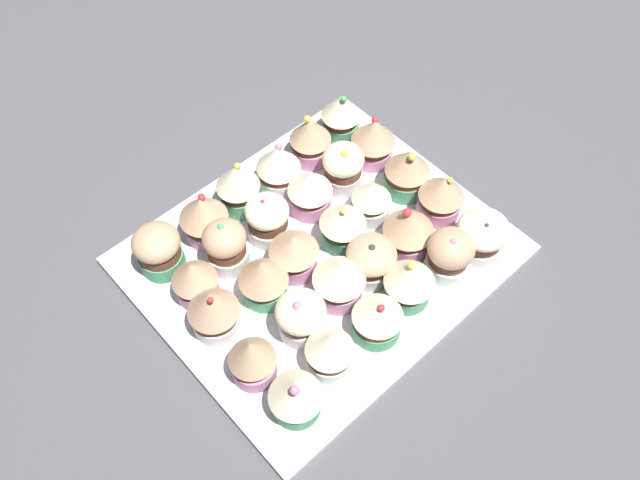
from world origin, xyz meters
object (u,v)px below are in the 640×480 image
(cupcake_13, at_px, (373,202))
(cupcake_19, at_px, (408,229))
(cupcake_18, at_px, (441,196))
(cupcake_24, at_px, (481,235))
(cupcake_20, at_px, (371,260))
(cupcake_29, at_px, (296,395))
(cupcake_27, at_px, (377,317))
(cupcake_10, at_px, (226,246))
(cupcake_23, at_px, (252,358))
(cupcake_7, at_px, (343,167))
(cupcake_26, at_px, (410,280))
(cupcake_2, at_px, (278,166))
(cupcake_4, at_px, (204,217))
(cupcake_8, at_px, (310,191))
(cupcake_15, at_px, (294,252))
(cupcake_21, at_px, (339,280))
(cupcake_1, at_px, (310,138))
(cupcake_9, at_px, (268,219))
(cupcake_11, at_px, (194,279))
(cupcake_3, at_px, (238,186))
(baking_tray, at_px, (320,255))
(cupcake_5, at_px, (158,250))
(cupcake_16, at_px, (264,279))
(cupcake_0, at_px, (341,115))
(cupcake_28, at_px, (330,350))
(cupcake_14, at_px, (343,224))
(cupcake_12, at_px, (408,171))
(cupcake_6, at_px, (373,140))
(cupcake_25, at_px, (450,254))
(cupcake_17, at_px, (213,310))

(cupcake_13, bearing_deg, cupcake_19, 88.71)
(cupcake_18, relative_size, cupcake_24, 1.09)
(cupcake_20, distance_m, cupcake_29, 0.20)
(cupcake_27, bearing_deg, cupcake_10, -70.22)
(cupcake_18, xyz_separation_m, cupcake_23, (0.33, 0.01, 0.00))
(cupcake_7, bearing_deg, cupcake_27, 56.62)
(cupcake_19, distance_m, cupcake_26, 0.08)
(cupcake_2, relative_size, cupcake_26, 1.01)
(cupcake_2, relative_size, cupcake_4, 0.99)
(cupcake_8, height_order, cupcake_15, cupcake_8)
(cupcake_4, relative_size, cupcake_7, 1.04)
(cupcake_27, bearing_deg, cupcake_21, -89.57)
(cupcake_1, height_order, cupcake_9, cupcake_1)
(cupcake_11, bearing_deg, cupcake_2, -160.67)
(cupcake_3, xyz_separation_m, cupcake_27, (-0.00, 0.26, -0.01))
(baking_tray, xyz_separation_m, cupcake_5, (0.16, -0.12, 0.04))
(cupcake_9, distance_m, cupcake_18, 0.23)
(cupcake_16, xyz_separation_m, cupcake_20, (-0.12, 0.07, -0.01))
(cupcake_7, relative_size, cupcake_18, 1.02)
(cupcake_26, bearing_deg, cupcake_18, -153.96)
(cupcake_10, xyz_separation_m, cupcake_20, (-0.12, 0.14, -0.01))
(cupcake_4, bearing_deg, cupcake_13, 145.23)
(cupcake_29, bearing_deg, cupcake_0, -140.14)
(cupcake_5, distance_m, cupcake_21, 0.23)
(cupcake_20, bearing_deg, cupcake_23, 1.66)
(cupcake_11, xyz_separation_m, cupcake_16, (-0.06, 0.06, 0.00))
(cupcake_10, xyz_separation_m, cupcake_27, (-0.07, 0.20, -0.00))
(cupcake_2, bearing_deg, cupcake_8, 92.96)
(cupcake_28, xyz_separation_m, cupcake_29, (0.06, 0.01, -0.00))
(cupcake_18, bearing_deg, cupcake_14, -22.66)
(cupcake_8, xyz_separation_m, cupcake_23, (0.21, 0.14, 0.00))
(cupcake_5, height_order, cupcake_29, cupcake_29)
(cupcake_18, relative_size, cupcake_19, 0.95)
(cupcake_2, distance_m, cupcake_4, 0.13)
(cupcake_13, bearing_deg, cupcake_14, 1.56)
(cupcake_23, bearing_deg, cupcake_20, -178.34)
(cupcake_16, relative_size, cupcake_18, 1.02)
(baking_tray, height_order, cupcake_12, cupcake_12)
(cupcake_24, bearing_deg, cupcake_15, -36.05)
(baking_tray, distance_m, cupcake_21, 0.08)
(cupcake_15, relative_size, cupcake_20, 1.09)
(cupcake_6, bearing_deg, cupcake_15, 17.56)
(cupcake_7, relative_size, cupcake_12, 0.95)
(cupcake_13, distance_m, cupcake_25, 0.12)
(cupcake_5, relative_size, cupcake_17, 0.89)
(cupcake_0, relative_size, cupcake_17, 1.02)
(cupcake_1, relative_size, cupcake_13, 1.24)
(cupcake_9, height_order, cupcake_14, cupcake_14)
(cupcake_1, height_order, cupcake_8, cupcake_1)
(cupcake_6, xyz_separation_m, cupcake_16, (0.26, 0.07, 0.00))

